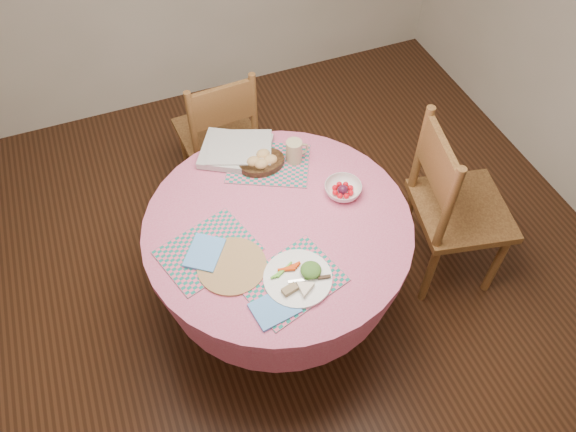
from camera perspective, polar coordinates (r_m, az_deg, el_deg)
name	(u,v)px	position (r m, az deg, el deg)	size (l,w,h in m)	color
ground	(280,306)	(3.18, -0.85, -9.14)	(4.00, 4.00, 0.00)	#331C0F
room_envelope	(274,38)	(1.90, -1.48, 17.63)	(4.01, 4.01, 2.71)	silver
dining_table	(278,248)	(2.71, -0.98, -3.29)	(1.24, 1.24, 0.75)	#D8658A
chair_right	(452,205)	(3.01, 16.36, 1.04)	(0.56, 0.57, 1.05)	brown
chair_back	(219,132)	(3.38, -7.02, 8.45)	(0.46, 0.44, 0.94)	brown
placemat_front	(292,281)	(2.37, 0.39, -6.64)	(0.40, 0.30, 0.01)	#147568
placemat_left	(208,251)	(2.49, -8.14, -3.50)	(0.40, 0.30, 0.01)	#147568
placemat_back	(269,163)	(2.80, -1.98, 5.35)	(0.40, 0.30, 0.01)	#147568
wicker_trivet	(232,266)	(2.42, -5.73, -5.06)	(0.30, 0.30, 0.01)	olive
napkin_near	(275,308)	(2.30, -1.35, -9.35)	(0.18, 0.14, 0.01)	#5DA0F0
napkin_far	(205,253)	(2.47, -8.47, -3.71)	(0.18, 0.14, 0.01)	#5DA0F0
dinner_plate	(300,278)	(2.36, 1.19, -6.30)	(0.29, 0.29, 0.05)	white
bread_bowl	(262,161)	(2.77, -2.69, 5.58)	(0.23, 0.23, 0.08)	black
latte_mug	(295,151)	(2.77, 0.67, 6.60)	(0.12, 0.08, 0.12)	tan
fruit_bowl	(343,190)	(2.66, 5.60, 2.69)	(0.22, 0.22, 0.05)	white
newspaper_stack	(236,150)	(2.85, -5.27, 6.65)	(0.43, 0.40, 0.04)	silver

